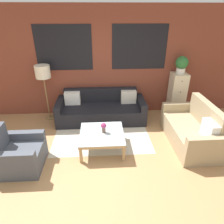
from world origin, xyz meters
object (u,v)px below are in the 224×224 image
armchair_corner (18,154)px  floor_lamp (43,74)px  settee_vintage (192,130)px  potted_plant (182,64)px  coffee_table (102,135)px  couch_dark (101,110)px  drawer_cabinet (177,94)px  flower_vase (104,127)px

armchair_corner → floor_lamp: floor_lamp is taller
settee_vintage → armchair_corner: 3.56m
potted_plant → floor_lamp: bearing=-179.1°
armchair_corner → coffee_table: 1.62m
settee_vintage → floor_lamp: (-3.37, 1.34, 0.93)m
couch_dark → drawer_cabinet: (2.08, 0.21, 0.31)m
coffee_table → armchair_corner: bearing=-163.9°
couch_dark → armchair_corner: 2.33m
settee_vintage → coffee_table: settee_vintage is taller
coffee_table → flower_vase: 0.19m
armchair_corner → flower_vase: (1.60, 0.48, 0.24)m
floor_lamp → couch_dark: bearing=-6.3°
couch_dark → settee_vintage: bearing=-31.2°
armchair_corner → floor_lamp: (0.15, 1.89, 0.96)m
potted_plant → armchair_corner: bearing=-151.9°
couch_dark → settee_vintage: (1.96, -1.19, 0.03)m
flower_vase → drawer_cabinet: bearing=35.7°
armchair_corner → floor_lamp: bearing=85.5°
coffee_table → flower_vase: flower_vase is taller
floor_lamp → armchair_corner: bearing=-94.5°
drawer_cabinet → potted_plant: potted_plant is taller
armchair_corner → potted_plant: 4.28m
couch_dark → armchair_corner: (-1.56, -1.74, 0.00)m
armchair_corner → floor_lamp: 2.13m
floor_lamp → drawer_cabinet: bearing=0.9°
couch_dark → coffee_table: 1.29m
floor_lamp → drawer_cabinet: floor_lamp is taller
settee_vintage → couch_dark: bearing=148.8°
drawer_cabinet → coffee_table: bearing=-144.3°
armchair_corner → potted_plant: size_ratio=1.90×
floor_lamp → settee_vintage: bearing=-21.7°
couch_dark → settee_vintage: 2.29m
coffee_table → couch_dark: bearing=90.0°
coffee_table → drawer_cabinet: drawer_cabinet is taller
settee_vintage → armchair_corner: bearing=-171.1°
couch_dark → coffee_table: (0.00, -1.29, 0.06)m
armchair_corner → drawer_cabinet: size_ratio=0.72×
couch_dark → coffee_table: couch_dark is taller
couch_dark → coffee_table: size_ratio=2.52×
settee_vintage → flower_vase: (-1.92, -0.07, 0.21)m
couch_dark → floor_lamp: bearing=173.7°
couch_dark → drawer_cabinet: 2.12m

